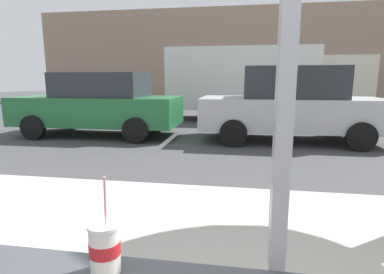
% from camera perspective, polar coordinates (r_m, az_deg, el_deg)
% --- Properties ---
extents(ground_plane, '(60.00, 60.00, 0.00)m').
position_cam_1_polar(ground_plane, '(9.00, 9.86, 0.70)').
color(ground_plane, '#424244').
extents(sidewalk_strip, '(16.00, 2.80, 0.14)m').
position_cam_1_polar(sidewalk_strip, '(2.87, 11.12, -20.28)').
color(sidewalk_strip, '#B2ADA3').
rests_on(sidewalk_strip, ground).
extents(building_facade_far, '(28.00, 1.20, 6.10)m').
position_cam_1_polar(building_facade_far, '(20.94, 9.83, 14.68)').
color(building_facade_far, gray).
rests_on(building_facade_far, ground).
extents(soda_cup_left, '(0.10, 0.10, 0.32)m').
position_cam_1_polar(soda_cup_left, '(1.05, -16.04, -19.23)').
color(soda_cup_left, silver).
rests_on(soda_cup_left, window_counter).
extents(parked_car_green, '(4.47, 1.98, 1.72)m').
position_cam_1_polar(parked_car_green, '(8.82, -16.98, 5.93)').
color(parked_car_green, '#236B38').
rests_on(parked_car_green, ground).
extents(parked_car_silver, '(4.44, 2.01, 1.85)m').
position_cam_1_polar(parked_car_silver, '(8.01, 17.99, 5.78)').
color(parked_car_silver, '#BCBCC1').
rests_on(parked_car_silver, ground).
extents(box_truck, '(7.16, 2.44, 2.69)m').
position_cam_1_polar(box_truck, '(12.02, 12.84, 10.30)').
color(box_truck, silver).
rests_on(box_truck, ground).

